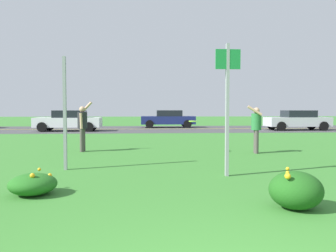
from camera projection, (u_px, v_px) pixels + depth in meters
ground_plane at (164, 145)px, 14.38m from camera, size 120.00×120.00×0.00m
highway_strip at (155, 129)px, 26.42m from camera, size 120.00×9.63×0.01m
highway_center_stripe at (155, 129)px, 26.42m from camera, size 120.00×0.16×0.00m
daylily_clump_mid_right at (33, 184)px, 5.99m from camera, size 0.83×0.83×0.42m
daylily_clump_front_right at (296, 190)px, 5.14m from camera, size 0.80×0.78×0.61m
sign_post_near_path at (65, 113)px, 8.45m from camera, size 0.07×0.10×2.82m
sign_post_by_roadside at (227, 97)px, 7.62m from camera, size 0.56×0.10×2.98m
person_thrower_dark_shirt at (83, 124)px, 12.16m from camera, size 0.51×0.51×1.80m
person_catcher_green_shirt at (256, 126)px, 11.70m from camera, size 0.55×0.51×1.65m
frisbee_lime at (193, 121)px, 11.72m from camera, size 0.27×0.27×0.05m
car_silver_leftmost at (297, 120)px, 24.95m from camera, size 4.50×2.00×1.45m
car_navy_center_left at (168, 119)px, 28.63m from camera, size 4.50×2.00×1.45m
car_white_center_right at (69, 121)px, 23.80m from camera, size 4.50×2.00×1.45m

